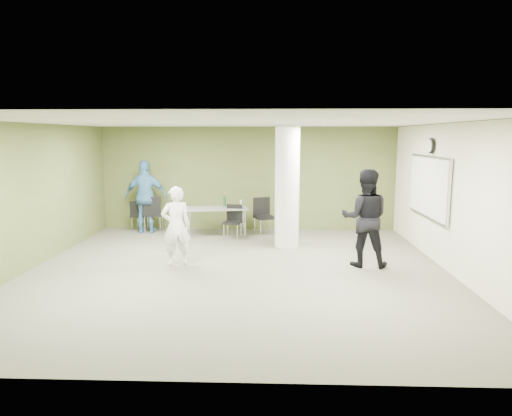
{
  "coord_description": "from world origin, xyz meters",
  "views": [
    {
      "loc": [
        0.67,
        -8.41,
        2.55
      ],
      "look_at": [
        0.32,
        1.0,
        1.06
      ],
      "focal_mm": 32.0,
      "sensor_mm": 36.0,
      "label": 1
    }
  ],
  "objects_px": {
    "woman_white": "(176,226)",
    "man_blue": "(146,197)",
    "folding_table": "(217,209)",
    "man_black": "(365,218)",
    "chair_back_left": "(139,213)"
  },
  "relations": [
    {
      "from": "woman_white",
      "to": "man_blue",
      "type": "distance_m",
      "value": 3.36
    },
    {
      "from": "folding_table",
      "to": "woman_white",
      "type": "height_order",
      "value": "woman_white"
    },
    {
      "from": "woman_white",
      "to": "man_black",
      "type": "height_order",
      "value": "man_black"
    },
    {
      "from": "chair_back_left",
      "to": "woman_white",
      "type": "xyz_separation_m",
      "value": [
        1.69,
        -3.21,
        0.3
      ]
    },
    {
      "from": "man_black",
      "to": "man_blue",
      "type": "bearing_deg",
      "value": -21.56
    },
    {
      "from": "folding_table",
      "to": "man_black",
      "type": "distance_m",
      "value": 4.19
    },
    {
      "from": "chair_back_left",
      "to": "man_black",
      "type": "distance_m",
      "value": 6.26
    },
    {
      "from": "chair_back_left",
      "to": "man_blue",
      "type": "height_order",
      "value": "man_blue"
    },
    {
      "from": "folding_table",
      "to": "man_blue",
      "type": "bearing_deg",
      "value": 162.57
    },
    {
      "from": "man_black",
      "to": "folding_table",
      "type": "bearing_deg",
      "value": -31.19
    },
    {
      "from": "chair_back_left",
      "to": "man_blue",
      "type": "xyz_separation_m",
      "value": [
        0.26,
        -0.17,
        0.48
      ]
    },
    {
      "from": "folding_table",
      "to": "man_blue",
      "type": "distance_m",
      "value": 1.97
    },
    {
      "from": "folding_table",
      "to": "woman_white",
      "type": "distance_m",
      "value": 2.78
    },
    {
      "from": "folding_table",
      "to": "man_blue",
      "type": "height_order",
      "value": "man_blue"
    },
    {
      "from": "folding_table",
      "to": "man_blue",
      "type": "relative_size",
      "value": 0.85
    }
  ]
}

